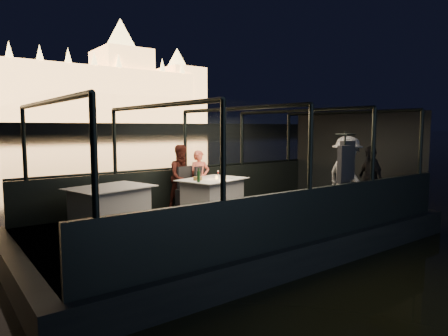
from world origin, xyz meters
TOP-DOWN VIEW (x-y plane):
  - boat_hull at (0.00, 0.00)m, footprint 8.60×4.40m
  - boat_deck at (0.00, 0.00)m, footprint 8.00×4.00m
  - gunwale_port at (0.00, 2.00)m, footprint 8.00×0.08m
  - gunwale_starboard at (0.00, -2.00)m, footprint 8.00×0.08m
  - cabin_glass_port at (0.00, 2.00)m, footprint 8.00×0.02m
  - cabin_glass_starboard at (0.00, -2.00)m, footprint 8.00×0.02m
  - cabin_roof_glass at (0.00, 0.00)m, footprint 8.00×4.00m
  - end_wall_fore at (-4.00, 0.00)m, footprint 0.02×4.00m
  - end_wall_aft at (4.00, 0.00)m, footprint 0.02×4.00m
  - canopy_ribs at (0.00, 0.00)m, footprint 8.00×4.00m
  - dining_table_central at (0.03, 0.87)m, footprint 1.68×1.41m
  - dining_table_aft at (-2.34, 0.90)m, footprint 1.72×1.42m
  - chair_port_left at (-0.31, 1.32)m, footprint 0.59×0.59m
  - chair_port_right at (0.13, 1.32)m, footprint 0.61×0.61m
  - coat_stand at (1.32, -1.71)m, footprint 0.58×0.50m
  - person_woman_coral at (0.15, 1.59)m, footprint 0.56×0.43m
  - person_man_maroon at (-0.33, 1.59)m, footprint 0.77×0.63m
  - passenger_stripe at (2.17, -1.15)m, footprint 0.97×1.27m
  - passenger_dark at (3.06, -1.13)m, footprint 0.72×0.96m
  - wine_bottle at (-0.54, 0.57)m, footprint 0.07×0.07m
  - bread_basket at (-0.37, 0.86)m, footprint 0.21×0.21m
  - amber_candle at (0.07, 0.78)m, footprint 0.06×0.06m
  - plate_near at (0.34, 0.69)m, footprint 0.28×0.28m
  - plate_far at (-0.31, 0.94)m, footprint 0.30×0.30m
  - wine_glass_white at (-0.47, 0.66)m, footprint 0.08×0.08m
  - wine_glass_red at (0.21, 0.90)m, footprint 0.07×0.07m
  - wine_glass_empty at (0.13, 0.63)m, footprint 0.07×0.07m

SIDE VIEW (x-z plane):
  - boat_hull at x=0.00m, z-range -0.50..0.50m
  - boat_deck at x=0.00m, z-range 0.46..0.50m
  - dining_table_central at x=0.03m, z-range 0.50..1.27m
  - dining_table_aft at x=-2.34m, z-range 0.49..1.28m
  - gunwale_port at x=0.00m, z-range 0.50..1.40m
  - gunwale_starboard at x=0.00m, z-range 0.50..1.40m
  - chair_port_left at x=-0.31m, z-range 0.45..1.45m
  - chair_port_right at x=0.13m, z-range 0.46..1.44m
  - person_woman_coral at x=0.15m, z-range 0.57..1.93m
  - person_man_maroon at x=-0.33m, z-range 0.49..2.01m
  - plate_near at x=0.34m, z-range 1.27..1.28m
  - plate_far at x=-0.31m, z-range 1.27..1.28m
  - bread_basket at x=-0.37m, z-range 1.27..1.34m
  - amber_candle at x=0.07m, z-range 1.27..1.34m
  - passenger_stripe at x=2.17m, z-range 0.48..2.22m
  - passenger_dark at x=3.06m, z-range 0.60..2.10m
  - wine_glass_white at x=-0.47m, z-range 1.27..1.45m
  - wine_glass_red at x=0.21m, z-range 1.27..1.45m
  - wine_glass_empty at x=0.13m, z-range 1.25..1.47m
  - coat_stand at x=1.32m, z-range 0.48..2.32m
  - wine_bottle at x=-0.54m, z-range 1.26..1.57m
  - end_wall_fore at x=-4.00m, z-range 0.50..2.80m
  - end_wall_aft at x=4.00m, z-range 0.50..2.80m
  - canopy_ribs at x=0.00m, z-range 0.50..2.80m
  - cabin_glass_port at x=0.00m, z-range 1.40..2.80m
  - cabin_glass_starboard at x=0.00m, z-range 1.40..2.80m
  - cabin_roof_glass at x=0.00m, z-range 2.79..2.81m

